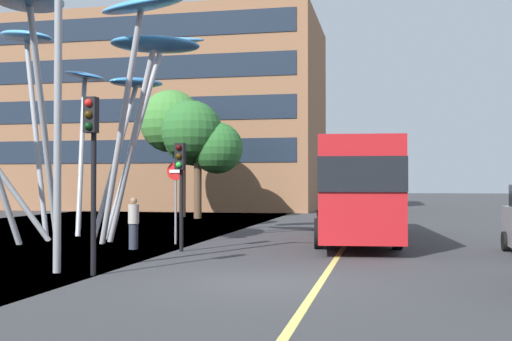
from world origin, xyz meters
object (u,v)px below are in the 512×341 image
leaf_sculpture (74,55)px  traffic_light_kerb_far (180,173)px  pedestrian (134,223)px  street_lamp (75,69)px  no_entry_sign (176,190)px  red_bus (353,185)px  traffic_light_kerb_near (92,147)px

leaf_sculpture → traffic_light_kerb_far: bearing=-27.5°
leaf_sculpture → pedestrian: size_ratio=7.40×
street_lamp → pedestrian: size_ratio=4.51×
leaf_sculpture → no_entry_sign: 6.22m
red_bus → no_entry_sign: 6.43m
pedestrian → leaf_sculpture: bearing=146.2°
leaf_sculpture → no_entry_sign: leaf_sculpture is taller
traffic_light_kerb_near → traffic_light_kerb_far: 5.23m
traffic_light_kerb_far → no_entry_sign: size_ratio=1.18×
traffic_light_kerb_near → pedestrian: traffic_light_kerb_near is taller
pedestrian → red_bus: bearing=34.8°
traffic_light_kerb_near → traffic_light_kerb_far: (0.37, 5.19, -0.50)m
red_bus → street_lamp: size_ratio=1.61×
traffic_light_kerb_far → no_entry_sign: 2.49m
street_lamp → no_entry_sign: size_ratio=2.64×
leaf_sculpture → pedestrian: bearing=-33.8°
leaf_sculpture → traffic_light_kerb_far: 6.92m
traffic_light_kerb_far → pedestrian: traffic_light_kerb_far is taller
red_bus → traffic_light_kerb_far: red_bus is taller
traffic_light_kerb_far → pedestrian: (-1.66, 0.39, -1.57)m
leaf_sculpture → traffic_light_kerb_far: leaf_sculpture is taller
leaf_sculpture → traffic_light_kerb_near: size_ratio=3.01×
traffic_light_kerb_near → street_lamp: street_lamp is taller
traffic_light_kerb_near → no_entry_sign: 7.53m
pedestrian → no_entry_sign: bearing=68.1°
red_bus → traffic_light_kerb_near: 11.48m
no_entry_sign → traffic_light_kerb_far: bearing=-67.9°
red_bus → street_lamp: street_lamp is taller
street_lamp → traffic_light_kerb_near: bearing=-26.8°
leaf_sculpture → red_bus: bearing=14.1°
red_bus → traffic_light_kerb_near: traffic_light_kerb_near is taller
leaf_sculpture → pedestrian: 6.98m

